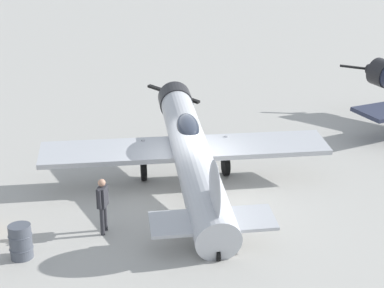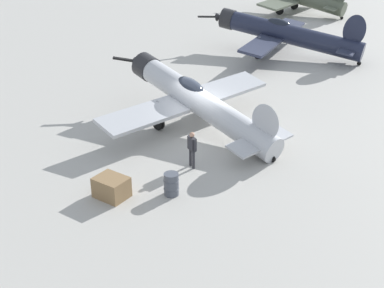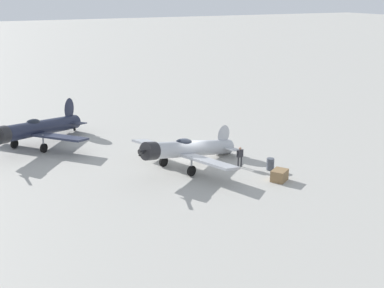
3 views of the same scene
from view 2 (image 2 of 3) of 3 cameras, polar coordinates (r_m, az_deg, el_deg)
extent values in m
plane|color=#A8A59E|center=(25.51, 1.25, 1.45)|extent=(400.00, 400.00, 0.00)
cylinder|color=#B7BABF|center=(24.96, 1.28, 4.42)|extent=(9.10, 4.44, 2.97)
cylinder|color=#232326|center=(27.82, -5.04, 8.50)|extent=(1.54, 1.65, 1.49)
cone|color=#232326|center=(28.28, -5.87, 9.03)|extent=(0.80, 0.75, 0.65)
cube|color=black|center=(28.40, -6.05, 9.09)|extent=(1.30, 2.52, 0.49)
ellipsoid|color=black|center=(25.34, -0.15, 6.47)|extent=(1.95, 1.35, 0.99)
cube|color=#ADAFB5|center=(25.75, -0.43, 4.83)|extent=(5.11, 10.05, 0.49)
ellipsoid|color=#B7BABF|center=(22.43, 8.12, 2.44)|extent=(1.71, 0.74, 1.88)
cube|color=#ADAFB5|center=(22.94, 7.59, 0.37)|extent=(2.23, 3.57, 0.31)
cylinder|color=#999BA0|center=(25.36, -3.81, 3.61)|extent=(0.14, 0.14, 1.13)
cylinder|color=black|center=(25.58, -3.78, 2.44)|extent=(0.82, 0.47, 0.80)
cylinder|color=#999BA0|center=(27.22, 1.18, 5.26)|extent=(0.14, 0.14, 1.13)
cylinder|color=black|center=(27.42, 1.17, 4.16)|extent=(0.82, 0.47, 0.80)
cylinder|color=black|center=(22.80, 8.93, -1.65)|extent=(0.30, 0.19, 0.28)
cylinder|color=#1E2338|center=(38.00, 10.97, 11.79)|extent=(8.52, 7.89, 2.69)
cylinder|color=#232326|center=(39.36, 4.02, 13.66)|extent=(1.78, 1.81, 1.57)
cone|color=#232326|center=(39.59, 3.13, 13.88)|extent=(0.87, 0.87, 0.68)
cube|color=black|center=(39.65, 2.93, 13.91)|extent=(0.22, 3.29, 0.41)
ellipsoid|color=black|center=(38.10, 9.55, 13.05)|extent=(1.83, 1.75, 0.90)
cube|color=#282D42|center=(38.37, 9.16, 11.75)|extent=(8.31, 8.94, 0.40)
ellipsoid|color=#1E2338|center=(36.97, 17.56, 11.91)|extent=(1.39, 1.28, 2.31)
cube|color=#282D42|center=(37.30, 17.00, 10.13)|extent=(3.10, 3.26, 0.24)
cylinder|color=#999BA0|center=(37.19, 7.45, 10.82)|extent=(0.14, 0.14, 1.17)
cylinder|color=black|center=(37.34, 7.40, 9.95)|extent=(0.73, 0.69, 0.80)
cylinder|color=#999BA0|center=(40.09, 8.97, 11.83)|extent=(0.14, 0.14, 1.17)
cylinder|color=black|center=(40.24, 8.92, 11.02)|extent=(0.73, 0.69, 0.80)
cylinder|color=black|center=(37.44, 18.03, 8.51)|extent=(0.27, 0.26, 0.28)
cube|color=#565E4C|center=(51.45, 15.64, 14.46)|extent=(2.73, 3.47, 0.27)
cylinder|color=#999BA0|center=(52.02, 9.74, 15.01)|extent=(0.14, 0.14, 1.16)
cylinder|color=black|center=(52.13, 9.69, 14.38)|extent=(0.79, 0.59, 0.80)
cylinder|color=#999BA0|center=(54.83, 11.33, 15.43)|extent=(0.14, 0.14, 1.16)
cylinder|color=black|center=(54.93, 11.28, 14.84)|extent=(0.79, 0.59, 0.80)
cylinder|color=black|center=(51.39, 16.27, 13.27)|extent=(0.29, 0.23, 0.28)
cylinder|color=#2D2D33|center=(22.10, -0.17, -1.45)|extent=(0.12, 0.12, 0.83)
cylinder|color=#2D2D33|center=(21.87, 0.17, -1.77)|extent=(0.12, 0.12, 0.83)
cube|color=#2D2D33|center=(21.67, 0.00, 0.04)|extent=(0.46, 0.26, 0.58)
sphere|color=tan|center=(21.49, 0.00, 1.04)|extent=(0.22, 0.22, 0.22)
cylinder|color=#2D2D33|center=(21.88, -0.32, 0.37)|extent=(0.09, 0.09, 0.55)
cylinder|color=#2D2D33|center=(21.44, 0.33, -0.20)|extent=(0.09, 0.09, 0.55)
cube|color=olive|center=(20.12, -8.92, -4.77)|extent=(1.57, 1.49, 0.83)
cylinder|color=#474C56|center=(20.01, -2.31, -4.48)|extent=(0.58, 0.58, 0.93)
torus|color=#474C56|center=(19.91, -2.32, -4.02)|extent=(0.62, 0.62, 0.04)
torus|color=#474C56|center=(20.10, -2.30, -4.93)|extent=(0.62, 0.62, 0.04)
camera|label=1|loc=(14.08, 43.38, 3.59)|focal=48.90mm
camera|label=3|loc=(44.49, -58.71, 18.10)|focal=46.16mm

